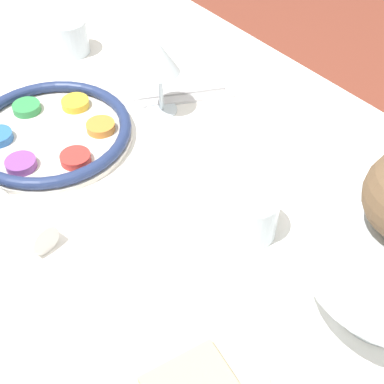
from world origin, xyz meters
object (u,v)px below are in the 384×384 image
object	(u,v)px
napkin_roll	(10,214)
cup_mid	(69,37)
seder_plate	(50,132)
wine_glass	(159,60)
cup_near	(251,215)

from	to	relation	value
napkin_roll	cup_mid	bearing A→B (deg)	139.93
seder_plate	cup_mid	world-z (taller)	cup_mid
seder_plate	wine_glass	bearing A→B (deg)	74.67
wine_glass	cup_mid	bearing A→B (deg)	-174.48
napkin_roll	seder_plate	bearing A→B (deg)	135.23
cup_near	cup_mid	world-z (taller)	same
cup_near	cup_mid	xyz separation A→B (m)	(-0.60, 0.05, 0.00)
cup_mid	seder_plate	bearing A→B (deg)	-36.83
wine_glass	napkin_roll	bearing A→B (deg)	-75.79
seder_plate	napkin_roll	size ratio (longest dim) A/B	1.68
cup_near	cup_mid	distance (m)	0.60
seder_plate	cup_mid	size ratio (longest dim) A/B	3.58
wine_glass	cup_near	bearing A→B (deg)	-13.08
cup_near	cup_mid	bearing A→B (deg)	175.65
napkin_roll	cup_near	distance (m)	0.35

